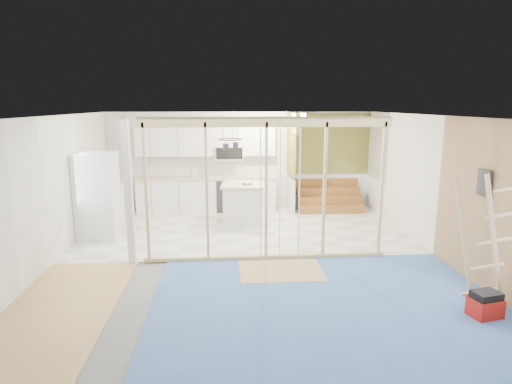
{
  "coord_description": "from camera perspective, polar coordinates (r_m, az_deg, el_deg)",
  "views": [
    {
      "loc": [
        -0.44,
        -7.4,
        2.81
      ],
      "look_at": [
        0.16,
        0.6,
        1.15
      ],
      "focal_mm": 30.0,
      "sensor_mm": 36.0,
      "label": 1
    }
  ],
  "objects": [
    {
      "name": "room",
      "position": [
        7.57,
        -0.89,
        0.21
      ],
      "size": [
        7.01,
        8.01,
        2.61
      ],
      "color": "slate",
      "rests_on": "ground"
    },
    {
      "name": "floor_overlays",
      "position": [
        7.99,
        -0.36,
        -8.8
      ],
      "size": [
        7.0,
        8.0,
        0.03
      ],
      "color": "silver",
      "rests_on": "room"
    },
    {
      "name": "stud_frame",
      "position": [
        7.5,
        -2.75,
        2.35
      ],
      "size": [
        4.66,
        0.14,
        2.6
      ],
      "color": "tan",
      "rests_on": "room"
    },
    {
      "name": "base_cabinets",
      "position": [
        11.08,
        -10.27,
        -0.69
      ],
      "size": [
        4.45,
        2.24,
        0.93
      ],
      "color": "white",
      "rests_on": "room"
    },
    {
      "name": "upper_cabinets",
      "position": [
        11.27,
        -6.37,
        6.6
      ],
      "size": [
        3.6,
        0.41,
        0.85
      ],
      "color": "white",
      "rests_on": "room"
    },
    {
      "name": "green_partition",
      "position": [
        11.49,
        8.24,
        2.24
      ],
      "size": [
        2.25,
        1.51,
        2.6
      ],
      "color": "olive",
      "rests_on": "room"
    },
    {
      "name": "pot_rack",
      "position": [
        9.33,
        -3.5,
        6.69
      ],
      "size": [
        0.52,
        0.52,
        0.72
      ],
      "color": "black",
      "rests_on": "room"
    },
    {
      "name": "sheathing_panel",
      "position": [
        6.84,
        30.83,
        -2.71
      ],
      "size": [
        0.02,
        4.0,
        2.6
      ],
      "primitive_type": "cube",
      "color": "#9E7F56",
      "rests_on": "room"
    },
    {
      "name": "electrical_panel",
      "position": [
        7.23,
        28.11,
        1.11
      ],
      "size": [
        0.04,
        0.3,
        0.4
      ],
      "primitive_type": "cube",
      "color": "#343539",
      "rests_on": "room"
    },
    {
      "name": "ceiling_light",
      "position": [
        10.57,
        5.81,
        10.19
      ],
      "size": [
        0.32,
        0.32,
        0.08
      ],
      "primitive_type": "cylinder",
      "color": "#FFEABF",
      "rests_on": "room"
    },
    {
      "name": "fridge",
      "position": [
        9.55,
        -20.31,
        -0.52
      ],
      "size": [
        0.79,
        0.76,
        1.81
      ],
      "rotation": [
        0.0,
        0.0,
        0.0
      ],
      "color": "silver",
      "rests_on": "room"
    },
    {
      "name": "island",
      "position": [
        10.11,
        -1.72,
        -1.61
      ],
      "size": [
        1.07,
        1.07,
        0.97
      ],
      "rotation": [
        0.0,
        0.0,
        -0.09
      ],
      "color": "silver",
      "rests_on": "room"
    },
    {
      "name": "bowl",
      "position": [
        9.93,
        -1.12,
        1.22
      ],
      "size": [
        0.35,
        0.35,
        0.07
      ],
      "primitive_type": "imported",
      "rotation": [
        0.0,
        0.0,
        0.36
      ],
      "color": "silver",
      "rests_on": "island"
    },
    {
      "name": "soap_bottle_a",
      "position": [
        11.24,
        -8.49,
        2.68
      ],
      "size": [
        0.14,
        0.14,
        0.28
      ],
      "primitive_type": "imported",
      "rotation": [
        0.0,
        0.0,
        0.37
      ],
      "color": "#A5ABB8",
      "rests_on": "base_cabinets"
    },
    {
      "name": "soap_bottle_b",
      "position": [
        11.24,
        1.56,
        2.62
      ],
      "size": [
        0.12,
        0.12,
        0.21
      ],
      "primitive_type": "imported",
      "rotation": [
        0.0,
        0.0,
        -0.28
      ],
      "color": "silver",
      "rests_on": "base_cabinets"
    },
    {
      "name": "toolbox",
      "position": [
        6.62,
        28.26,
        -13.17
      ],
      "size": [
        0.44,
        0.37,
        0.37
      ],
      "rotation": [
        0.0,
        0.0,
        0.21
      ],
      "color": "#A1150E",
      "rests_on": "room"
    },
    {
      "name": "ladder",
      "position": [
        6.56,
        28.07,
        -6.01
      ],
      "size": [
        1.02,
        0.09,
        1.89
      ],
      "rotation": [
        0.0,
        0.0,
        -0.11
      ],
      "color": "tan",
      "rests_on": "room"
    }
  ]
}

